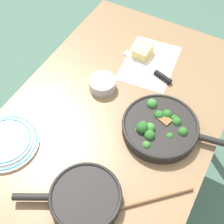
{
  "coord_description": "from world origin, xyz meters",
  "views": [
    {
      "loc": [
        -0.63,
        -0.35,
        1.8
      ],
      "look_at": [
        0.0,
        0.0,
        0.8
      ],
      "focal_mm": 50.0,
      "sensor_mm": 36.0,
      "label": 1
    }
  ],
  "objects_px": {
    "grater_knife": "(154,71)",
    "prep_bowl_steel": "(102,84)",
    "skillet_broccoli": "(160,127)",
    "wooden_spoon": "(126,206)",
    "dinner_plate_stack": "(6,142)",
    "skillet_eggs": "(85,198)",
    "cheese_block": "(143,51)"
  },
  "relations": [
    {
      "from": "skillet_eggs",
      "to": "cheese_block",
      "type": "height_order",
      "value": "skillet_eggs"
    },
    {
      "from": "skillet_broccoli",
      "to": "dinner_plate_stack",
      "type": "bearing_deg",
      "value": -156.49
    },
    {
      "from": "skillet_eggs",
      "to": "skillet_broccoli",
      "type": "bearing_deg",
      "value": -134.38
    },
    {
      "from": "grater_knife",
      "to": "dinner_plate_stack",
      "type": "distance_m",
      "value": 0.69
    },
    {
      "from": "skillet_eggs",
      "to": "wooden_spoon",
      "type": "relative_size",
      "value": 1.13
    },
    {
      "from": "wooden_spoon",
      "to": "cheese_block",
      "type": "relative_size",
      "value": 3.17
    },
    {
      "from": "skillet_eggs",
      "to": "prep_bowl_steel",
      "type": "relative_size",
      "value": 2.91
    },
    {
      "from": "skillet_eggs",
      "to": "cheese_block",
      "type": "relative_size",
      "value": 3.58
    },
    {
      "from": "skillet_broccoli",
      "to": "skillet_eggs",
      "type": "bearing_deg",
      "value": -116.72
    },
    {
      "from": "wooden_spoon",
      "to": "prep_bowl_steel",
      "type": "distance_m",
      "value": 0.52
    },
    {
      "from": "grater_knife",
      "to": "cheese_block",
      "type": "relative_size",
      "value": 2.85
    },
    {
      "from": "skillet_broccoli",
      "to": "skillet_eggs",
      "type": "distance_m",
      "value": 0.39
    },
    {
      "from": "skillet_broccoli",
      "to": "wooden_spoon",
      "type": "distance_m",
      "value": 0.33
    },
    {
      "from": "skillet_broccoli",
      "to": "prep_bowl_steel",
      "type": "distance_m",
      "value": 0.32
    },
    {
      "from": "wooden_spoon",
      "to": "cheese_block",
      "type": "xyz_separation_m",
      "value": [
        0.67,
        0.26,
        0.02
      ]
    },
    {
      "from": "cheese_block",
      "to": "dinner_plate_stack",
      "type": "bearing_deg",
      "value": 160.16
    },
    {
      "from": "skillet_eggs",
      "to": "wooden_spoon",
      "type": "distance_m",
      "value": 0.14
    },
    {
      "from": "cheese_block",
      "to": "skillet_broccoli",
      "type": "bearing_deg",
      "value": -145.42
    },
    {
      "from": "wooden_spoon",
      "to": "grater_knife",
      "type": "relative_size",
      "value": 1.11
    },
    {
      "from": "wooden_spoon",
      "to": "prep_bowl_steel",
      "type": "bearing_deg",
      "value": -95.52
    },
    {
      "from": "skillet_eggs",
      "to": "grater_knife",
      "type": "xyz_separation_m",
      "value": [
        0.64,
        0.04,
        -0.02
      ]
    },
    {
      "from": "skillet_broccoli",
      "to": "dinner_plate_stack",
      "type": "distance_m",
      "value": 0.58
    },
    {
      "from": "wooden_spoon",
      "to": "dinner_plate_stack",
      "type": "distance_m",
      "value": 0.5
    },
    {
      "from": "skillet_broccoli",
      "to": "wooden_spoon",
      "type": "relative_size",
      "value": 1.4
    },
    {
      "from": "dinner_plate_stack",
      "to": "grater_knife",
      "type": "bearing_deg",
      "value": -29.21
    },
    {
      "from": "grater_knife",
      "to": "prep_bowl_steel",
      "type": "relative_size",
      "value": 2.32
    },
    {
      "from": "skillet_broccoli",
      "to": "cheese_block",
      "type": "height_order",
      "value": "skillet_broccoli"
    },
    {
      "from": "wooden_spoon",
      "to": "skillet_eggs",
      "type": "bearing_deg",
      "value": -23.34
    },
    {
      "from": "cheese_block",
      "to": "dinner_plate_stack",
      "type": "height_order",
      "value": "cheese_block"
    },
    {
      "from": "dinner_plate_stack",
      "to": "skillet_eggs",
      "type": "bearing_deg",
      "value": -96.93
    },
    {
      "from": "grater_knife",
      "to": "cheese_block",
      "type": "height_order",
      "value": "cheese_block"
    },
    {
      "from": "skillet_broccoli",
      "to": "prep_bowl_steel",
      "type": "relative_size",
      "value": 3.63
    }
  ]
}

